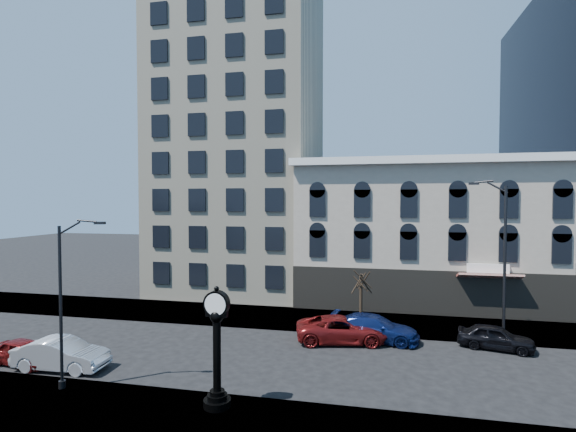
% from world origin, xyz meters
% --- Properties ---
extents(ground, '(160.00, 160.00, 0.00)m').
position_xyz_m(ground, '(0.00, 0.00, 0.00)').
color(ground, black).
rests_on(ground, ground).
extents(sidewalk_far, '(160.00, 6.00, 0.12)m').
position_xyz_m(sidewalk_far, '(0.00, 8.00, 0.06)').
color(sidewalk_far, gray).
rests_on(sidewalk_far, ground).
extents(sidewalk_near, '(160.00, 6.00, 0.12)m').
position_xyz_m(sidewalk_near, '(0.00, -8.00, 0.06)').
color(sidewalk_near, gray).
rests_on(sidewalk_near, ground).
extents(cream_tower, '(15.90, 15.40, 42.50)m').
position_xyz_m(cream_tower, '(-6.11, 18.88, 19.32)').
color(cream_tower, beige).
rests_on(cream_tower, ground).
extents(victorian_row, '(22.60, 11.19, 12.50)m').
position_xyz_m(victorian_row, '(12.00, 15.89, 6.00)').
color(victorian_row, '#AFA290').
rests_on(victorian_row, ground).
extents(street_clock, '(1.19, 1.19, 5.23)m').
position_xyz_m(street_clock, '(1.02, -6.22, 2.48)').
color(street_clock, black).
rests_on(street_clock, sidewalk_near).
extents(street_lamp_near, '(2.08, 0.67, 8.15)m').
position_xyz_m(street_lamp_near, '(-6.25, -5.93, 6.27)').
color(street_lamp_near, black).
rests_on(street_lamp_near, sidewalk_near).
extents(street_lamp_far, '(2.56, 1.25, 10.42)m').
position_xyz_m(street_lamp_far, '(15.09, 6.29, 7.99)').
color(street_lamp_far, black).
rests_on(street_lamp_far, sidewalk_far).
extents(bare_tree_far, '(2.73, 2.73, 4.69)m').
position_xyz_m(bare_tree_far, '(6.67, 7.23, 3.65)').
color(bare_tree_far, '#2F2317').
rests_on(bare_tree_far, sidewalk_far).
extents(car_near_a, '(4.27, 2.28, 1.38)m').
position_xyz_m(car_near_a, '(-11.18, -3.75, 0.69)').
color(car_near_a, maroon).
rests_on(car_near_a, ground).
extents(car_near_b, '(5.01, 1.95, 1.63)m').
position_xyz_m(car_near_b, '(-8.71, -3.88, 0.81)').
color(car_near_b, silver).
rests_on(car_near_b, ground).
extents(car_far_a, '(6.21, 3.68, 1.62)m').
position_xyz_m(car_far_a, '(5.62, 3.56, 0.81)').
color(car_far_a, maroon).
rests_on(car_far_a, ground).
extents(car_far_b, '(5.89, 3.05, 1.63)m').
position_xyz_m(car_far_b, '(7.63, 4.23, 0.82)').
color(car_far_b, '#0C194C').
rests_on(car_far_b, ground).
extents(car_far_c, '(4.57, 2.71, 1.46)m').
position_xyz_m(car_far_c, '(14.84, 4.18, 0.73)').
color(car_far_c, black).
rests_on(car_far_c, ground).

